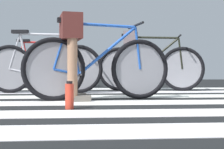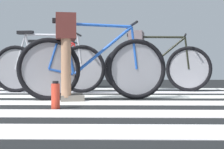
{
  "view_description": "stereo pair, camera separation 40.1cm",
  "coord_description": "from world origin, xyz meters",
  "px_view_note": "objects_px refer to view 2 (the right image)",
  "views": [
    {
      "loc": [
        -0.25,
        -3.33,
        0.39
      ],
      "look_at": [
        0.06,
        0.92,
        0.31
      ],
      "focal_mm": 51.01,
      "sensor_mm": 36.0,
      "label": 1
    },
    {
      "loc": [
        0.15,
        -3.33,
        0.39
      ],
      "look_at": [
        0.06,
        0.92,
        0.31
      ],
      "focal_mm": 51.01,
      "sensor_mm": 36.0,
      "label": 2
    }
  ],
  "objects_px": {
    "bicycle_3_of_4": "(156,67)",
    "bicycle_4_of_4": "(52,67)",
    "bicycle_1_of_4": "(93,67)",
    "cyclist_3_of_4": "(137,53)",
    "water_bottle": "(56,95)",
    "cyclist_1_of_4": "(66,45)",
    "bicycle_2_of_4": "(48,67)"
  },
  "relations": [
    {
      "from": "bicycle_3_of_4",
      "to": "cyclist_3_of_4",
      "type": "bearing_deg",
      "value": -180.0
    },
    {
      "from": "bicycle_1_of_4",
      "to": "cyclist_1_of_4",
      "type": "bearing_deg",
      "value": -180.0
    },
    {
      "from": "bicycle_1_of_4",
      "to": "water_bottle",
      "type": "distance_m",
      "value": 0.89
    },
    {
      "from": "bicycle_3_of_4",
      "to": "bicycle_4_of_4",
      "type": "height_order",
      "value": "same"
    },
    {
      "from": "cyclist_3_of_4",
      "to": "bicycle_1_of_4",
      "type": "bearing_deg",
      "value": -101.67
    },
    {
      "from": "bicycle_3_of_4",
      "to": "cyclist_3_of_4",
      "type": "distance_m",
      "value": 0.39
    },
    {
      "from": "cyclist_1_of_4",
      "to": "cyclist_3_of_4",
      "type": "height_order",
      "value": "cyclist_1_of_4"
    },
    {
      "from": "bicycle_2_of_4",
      "to": "bicycle_1_of_4",
      "type": "bearing_deg",
      "value": -50.08
    },
    {
      "from": "cyclist_1_of_4",
      "to": "water_bottle",
      "type": "bearing_deg",
      "value": -98.53
    },
    {
      "from": "bicycle_2_of_4",
      "to": "bicycle_4_of_4",
      "type": "relative_size",
      "value": 1.0
    },
    {
      "from": "cyclist_3_of_4",
      "to": "water_bottle",
      "type": "xyz_separation_m",
      "value": [
        -0.87,
        -2.29,
        -0.5
      ]
    },
    {
      "from": "bicycle_1_of_4",
      "to": "water_bottle",
      "type": "height_order",
      "value": "bicycle_1_of_4"
    },
    {
      "from": "cyclist_3_of_4",
      "to": "cyclist_1_of_4",
      "type": "bearing_deg",
      "value": -110.15
    },
    {
      "from": "bicycle_1_of_4",
      "to": "cyclist_3_of_4",
      "type": "bearing_deg",
      "value": 58.2
    },
    {
      "from": "cyclist_1_of_4",
      "to": "bicycle_2_of_4",
      "type": "xyz_separation_m",
      "value": [
        -0.47,
        1.13,
        -0.24
      ]
    },
    {
      "from": "bicycle_2_of_4",
      "to": "bicycle_3_of_4",
      "type": "bearing_deg",
      "value": 16.68
    },
    {
      "from": "bicycle_3_of_4",
      "to": "bicycle_2_of_4",
      "type": "bearing_deg",
      "value": -157.84
    },
    {
      "from": "bicycle_2_of_4",
      "to": "cyclist_3_of_4",
      "type": "relative_size",
      "value": 1.8
    },
    {
      "from": "bicycle_2_of_4",
      "to": "bicycle_3_of_4",
      "type": "height_order",
      "value": "same"
    },
    {
      "from": "bicycle_2_of_4",
      "to": "water_bottle",
      "type": "distance_m",
      "value": 1.95
    },
    {
      "from": "bicycle_1_of_4",
      "to": "cyclist_1_of_4",
      "type": "xyz_separation_m",
      "value": [
        -0.31,
        -0.06,
        0.24
      ]
    },
    {
      "from": "bicycle_3_of_4",
      "to": "bicycle_4_of_4",
      "type": "relative_size",
      "value": 0.99
    },
    {
      "from": "bicycle_4_of_4",
      "to": "water_bottle",
      "type": "xyz_separation_m",
      "value": [
        0.74,
        -3.37,
        -0.26
      ]
    },
    {
      "from": "bicycle_3_of_4",
      "to": "water_bottle",
      "type": "distance_m",
      "value": 2.54
    },
    {
      "from": "bicycle_2_of_4",
      "to": "bicycle_3_of_4",
      "type": "distance_m",
      "value": 1.7
    },
    {
      "from": "bicycle_3_of_4",
      "to": "cyclist_1_of_4",
      "type": "bearing_deg",
      "value": -118.9
    },
    {
      "from": "cyclist_1_of_4",
      "to": "cyclist_3_of_4",
      "type": "xyz_separation_m",
      "value": [
        0.89,
        1.55,
        -0.01
      ]
    },
    {
      "from": "bicycle_2_of_4",
      "to": "water_bottle",
      "type": "xyz_separation_m",
      "value": [
        0.49,
        -1.87,
        -0.26
      ]
    },
    {
      "from": "bicycle_3_of_4",
      "to": "cyclist_3_of_4",
      "type": "xyz_separation_m",
      "value": [
        -0.31,
        0.05,
        0.24
      ]
    },
    {
      "from": "bicycle_2_of_4",
      "to": "cyclist_3_of_4",
      "type": "xyz_separation_m",
      "value": [
        1.36,
        0.42,
        0.24
      ]
    },
    {
      "from": "cyclist_3_of_4",
      "to": "bicycle_4_of_4",
      "type": "relative_size",
      "value": 0.55
    },
    {
      "from": "bicycle_1_of_4",
      "to": "bicycle_2_of_4",
      "type": "distance_m",
      "value": 1.32
    }
  ]
}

